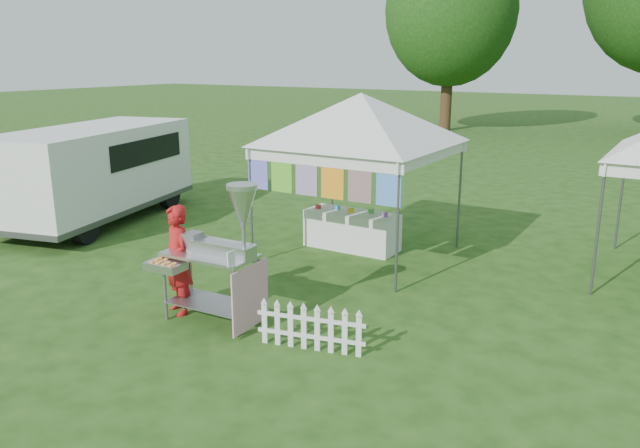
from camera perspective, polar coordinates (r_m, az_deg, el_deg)
The scene contains 8 objects.
ground at distance 9.07m, azimuth -7.05°, elevation -8.54°, with size 120.00×120.00×0.00m, color #204213.
canopy_main at distance 11.27m, azimuth 3.79°, elevation 11.82°, with size 4.24×4.24×3.45m.
tree_left at distance 32.54m, azimuth 11.87°, elevation 18.63°, with size 6.40×6.40×9.53m.
donut_cart at distance 8.51m, azimuth -9.03°, elevation -1.72°, with size 1.44×1.05×2.01m.
vendor at distance 9.16m, azimuth -12.93°, elevation -3.23°, with size 0.58×0.38×1.60m, color #B41617.
cargo_van at distance 14.95m, azimuth -19.64°, elevation 4.63°, with size 3.21×5.43×2.12m.
picket_fence at distance 7.98m, azimuth -0.87°, elevation -9.56°, with size 1.41×0.36×0.56m.
display_table at distance 12.09m, azimuth 2.93°, elevation -0.57°, with size 1.80×0.70×0.73m, color white.
Camera 1 is at (5.25, -6.45, 3.61)m, focal length 35.00 mm.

